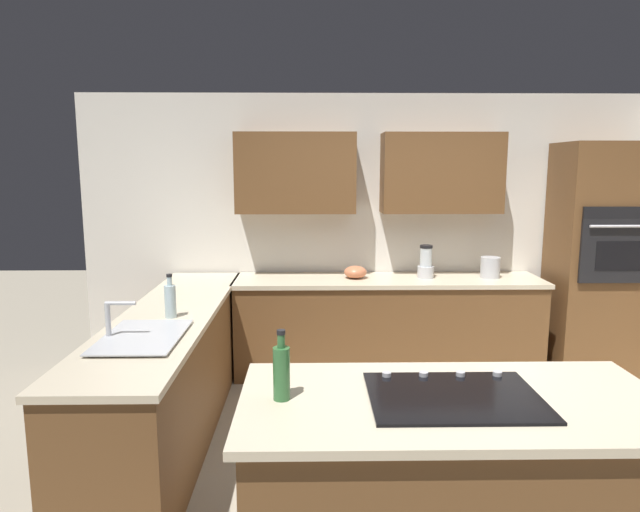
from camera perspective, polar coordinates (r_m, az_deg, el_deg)
The scene contains 16 objects.
ground_plane at distance 3.90m, azimuth 11.96°, elevation -20.54°, with size 14.00×14.00×0.00m, color #9E937F.
wall_back at distance 5.41m, azimuth 6.92°, elevation 4.07°, with size 6.00×0.44×2.60m.
lower_cabinets_back at distance 5.28m, azimuth 6.88°, elevation -7.29°, with size 2.80×0.60×0.86m, color brown.
countertop_back at distance 5.17m, azimuth 6.98°, elevation -2.50°, with size 2.84×0.64×0.04m, color beige.
lower_cabinets_side at distance 4.24m, azimuth -14.96°, elevation -11.70°, with size 0.60×2.90×0.86m, color brown.
countertop_side at distance 4.11m, azimuth -15.21°, elevation -5.82°, with size 0.64×2.94×0.04m, color beige.
island_base at distance 2.83m, azimuth 13.21°, elevation -22.78°, with size 1.83×0.84×0.86m, color brown.
island_top at distance 2.63m, azimuth 13.58°, elevation -14.40°, with size 1.91×0.92×0.04m, color beige.
wall_oven at distance 5.74m, azimuth 26.69°, elevation -0.33°, with size 0.80×0.66×2.14m.
sink_unit at distance 3.52m, azimuth -17.90°, elevation -7.83°, with size 0.46×0.70×0.23m.
cooktop at distance 2.62m, azimuth 13.57°, elevation -13.80°, with size 0.76×0.56×0.03m.
blender at distance 5.21m, azimuth 10.81°, elevation -0.81°, with size 0.15×0.15×0.31m.
mixing_bowl at distance 5.13m, azimuth 3.66°, elevation -1.66°, with size 0.21×0.21×0.12m, color #CC724C.
kettle at distance 5.37m, azimuth 17.08°, elevation -1.13°, with size 0.18×0.18×0.19m, color #B7BABF.
dish_soap_bottle at distance 3.92m, azimuth -15.13°, elevation -4.38°, with size 0.08×0.08×0.30m.
oil_bottle at distance 2.50m, azimuth -3.98°, elevation -11.73°, with size 0.08×0.08×0.32m.
Camera 1 is at (0.81, 3.30, 1.92)m, focal length 31.15 mm.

